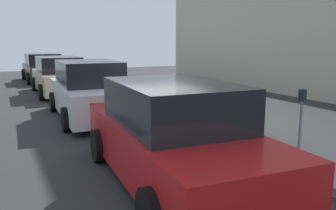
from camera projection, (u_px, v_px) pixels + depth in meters
ground_plane at (160, 118)px, 10.67m from camera, size 40.00×40.00×0.00m
sidewalk_curb at (228, 109)px, 11.74m from camera, size 18.00×5.00×0.14m
suitcase_silver_0 at (252, 130)px, 7.65m from camera, size 0.46×0.24×0.78m
suitcase_maroon_1 at (234, 124)px, 8.07m from camera, size 0.43×0.23×0.79m
suitcase_navy_2 at (222, 119)px, 8.58m from camera, size 0.50×0.23×0.78m
suitcase_black_3 at (212, 112)px, 9.07m from camera, size 0.43×0.29×0.91m
suitcase_teal_4 at (196, 111)px, 9.46m from camera, size 0.44×0.21×0.83m
suitcase_red_5 at (191, 107)px, 9.98m from camera, size 0.43×0.23×0.82m
suitcase_olive_6 at (179, 105)px, 10.35m from camera, size 0.40×0.28×0.86m
suitcase_silver_7 at (172, 103)px, 10.80m from camera, size 0.42×0.18×0.86m
fire_hydrant at (162, 95)px, 11.57m from camera, size 0.39×0.21×0.75m
bollard_post at (149, 91)px, 12.15m from camera, size 0.13×0.13×0.88m
parking_meter at (301, 113)px, 6.62m from camera, size 0.12×0.09×1.27m
parked_car_red_0 at (173, 137)px, 5.69m from camera, size 4.84×2.25×1.66m
parked_car_white_1 at (89, 92)px, 10.59m from camera, size 4.74×2.15×1.71m
parked_car_beige_2 at (59, 77)px, 15.41m from camera, size 4.75×2.06×1.62m
parked_car_charcoal_3 at (43, 68)px, 20.28m from camera, size 4.40×2.14×1.58m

